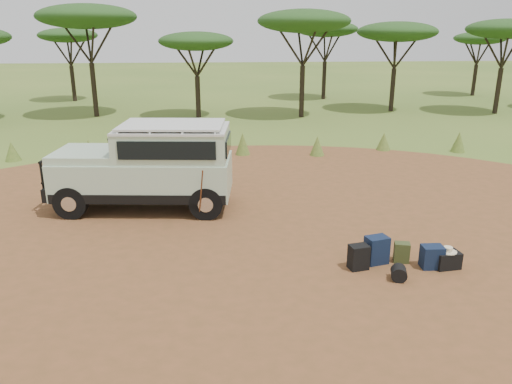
{
  "coord_description": "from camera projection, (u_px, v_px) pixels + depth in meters",
  "views": [
    {
      "loc": [
        -1.2,
        -11.06,
        4.87
      ],
      "look_at": [
        -0.16,
        0.76,
        1.0
      ],
      "focal_mm": 35.0,
      "sensor_mm": 36.0,
      "label": 1
    }
  ],
  "objects": [
    {
      "name": "safari_hat",
      "position": [
        448.0,
        250.0,
        10.59
      ],
      "size": [
        0.38,
        0.38,
        0.11
      ],
      "color": "beige",
      "rests_on": "hard_case"
    },
    {
      "name": "hard_case",
      "position": [
        447.0,
        260.0,
        10.66
      ],
      "size": [
        0.57,
        0.43,
        0.37
      ],
      "primitive_type": "cube",
      "rotation": [
        0.0,
        0.0,
        0.13
      ],
      "color": "black",
      "rests_on": "ground"
    },
    {
      "name": "dirt_clearing",
      "position": [
        265.0,
        241.0,
        12.08
      ],
      "size": [
        23.0,
        23.0,
        0.01
      ],
      "primitive_type": "cylinder",
      "color": "brown",
      "rests_on": "ground"
    },
    {
      "name": "acacia_treeline",
      "position": [
        243.0,
        30.0,
        29.39
      ],
      "size": [
        46.7,
        13.2,
        6.26
      ],
      "color": "black",
      "rests_on": "ground"
    },
    {
      "name": "backpack_olive",
      "position": [
        402.0,
        252.0,
        10.91
      ],
      "size": [
        0.38,
        0.31,
        0.45
      ],
      "primitive_type": "cube",
      "rotation": [
        0.0,
        0.0,
        -0.26
      ],
      "color": "#3B4921",
      "rests_on": "ground"
    },
    {
      "name": "stuff_sack",
      "position": [
        399.0,
        273.0,
        10.13
      ],
      "size": [
        0.39,
        0.39,
        0.32
      ],
      "primitive_type": "cylinder",
      "rotation": [
        1.57,
        0.0,
        -0.29
      ],
      "color": "black",
      "rests_on": "ground"
    },
    {
      "name": "grass_fringe",
      "position": [
        246.0,
        146.0,
        20.18
      ],
      "size": [
        36.6,
        1.6,
        0.9
      ],
      "color": "#496825",
      "rests_on": "ground"
    },
    {
      "name": "ground",
      "position": [
        265.0,
        241.0,
        12.08
      ],
      "size": [
        140.0,
        140.0,
        0.0
      ],
      "primitive_type": "plane",
      "color": "#496825",
      "rests_on": "ground"
    },
    {
      "name": "duffel_navy",
      "position": [
        432.0,
        257.0,
        10.63
      ],
      "size": [
        0.46,
        0.35,
        0.5
      ],
      "primitive_type": "cube",
      "rotation": [
        0.0,
        0.0,
        -0.04
      ],
      "color": "#13213E",
      "rests_on": "ground"
    },
    {
      "name": "safari_vehicle",
      "position": [
        150.0,
        168.0,
        13.95
      ],
      "size": [
        5.2,
        2.5,
        2.44
      ],
      "rotation": [
        0.0,
        0.0,
        -0.1
      ],
      "color": "#AEC8AA",
      "rests_on": "ground"
    },
    {
      "name": "backpack_navy",
      "position": [
        377.0,
        250.0,
        10.83
      ],
      "size": [
        0.54,
        0.45,
        0.62
      ],
      "primitive_type": "cube",
      "rotation": [
        0.0,
        0.0,
        0.26
      ],
      "color": "#13213E",
      "rests_on": "ground"
    },
    {
      "name": "walking_staff",
      "position": [
        201.0,
        196.0,
        13.01
      ],
      "size": [
        0.2,
        0.41,
        1.48
      ],
      "primitive_type": "cylinder",
      "rotation": [
        0.26,
        0.0,
        0.4
      ],
      "color": "brown",
      "rests_on": "ground"
    },
    {
      "name": "backpack_black",
      "position": [
        359.0,
        257.0,
        10.58
      ],
      "size": [
        0.45,
        0.36,
        0.54
      ],
      "primitive_type": "cube",
      "rotation": [
        0.0,
        0.0,
        0.2
      ],
      "color": "black",
      "rests_on": "ground"
    }
  ]
}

